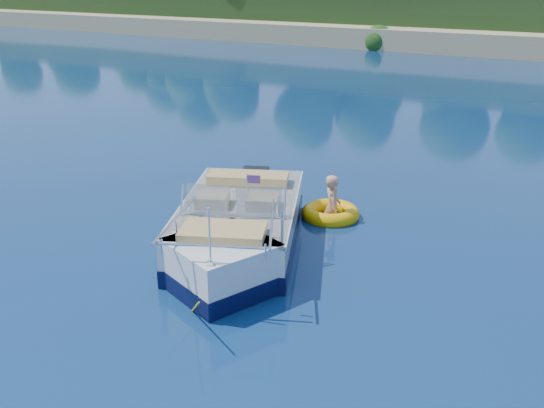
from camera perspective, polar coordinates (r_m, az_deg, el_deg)
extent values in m
plane|color=#091D40|center=(10.38, 6.39, -9.58)|extent=(160.00, 160.00, 0.00)
cylinder|color=#331D11|center=(53.33, 7.44, 18.43)|extent=(0.44, 0.44, 3.20)
cube|color=silver|center=(12.50, -2.99, -2.22)|extent=(3.79, 4.78, 1.18)
cube|color=silver|center=(10.72, -4.73, -6.40)|extent=(2.04, 2.04, 1.18)
cube|color=black|center=(12.57, -2.98, -2.90)|extent=(3.84, 4.83, 0.34)
cube|color=black|center=(10.79, -4.71, -7.16)|extent=(2.08, 2.08, 0.34)
cube|color=tan|center=(12.68, -2.77, -0.26)|extent=(2.86, 3.44, 0.11)
cube|color=silver|center=(12.29, -3.04, 0.16)|extent=(3.83, 4.80, 0.07)
cube|color=black|center=(14.62, -1.52, 1.50)|extent=(0.72, 0.61, 1.01)
cube|color=#8C9EA5|center=(11.55, -6.17, 0.39)|extent=(0.92, 0.53, 0.54)
cube|color=#8C9EA5|center=(11.38, -1.21, 0.19)|extent=(0.90, 0.72, 0.54)
cube|color=tan|center=(12.12, -5.61, -0.07)|extent=(0.82, 0.82, 0.45)
cube|color=tan|center=(11.95, -0.88, -0.26)|extent=(0.82, 0.82, 0.45)
cube|color=tan|center=(13.32, -2.26, 1.98)|extent=(1.84, 1.28, 0.43)
cube|color=tan|center=(10.66, -4.61, -3.18)|extent=(1.69, 1.38, 0.38)
cylinder|color=silver|center=(9.51, -5.90, -3.03)|extent=(0.04, 0.04, 0.95)
cube|color=red|center=(11.25, -1.74, 2.35)|extent=(0.23, 0.12, 0.16)
cube|color=silver|center=(9.65, -5.87, -5.56)|extent=(0.13, 0.11, 0.06)
cylinder|color=yellow|center=(9.62, -7.23, -9.58)|extent=(0.86, 0.88, 0.86)
torus|color=#FFB206|center=(13.95, 5.51, -0.89)|extent=(1.50, 1.50, 0.35)
torus|color=red|center=(13.94, 5.51, -0.83)|extent=(1.23, 1.23, 0.12)
imported|color=tan|center=(13.97, 5.63, -1.26)|extent=(0.82, 0.94, 1.72)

